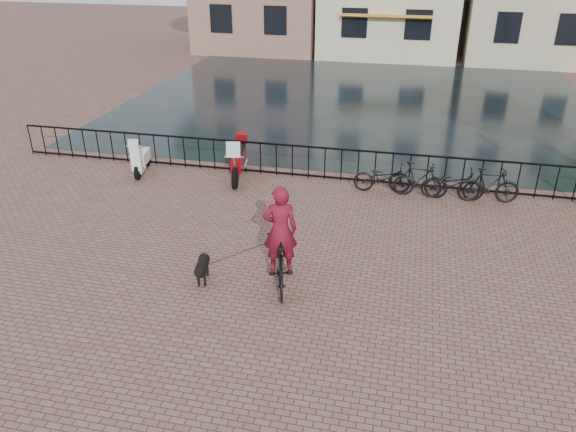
% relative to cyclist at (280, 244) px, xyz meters
% --- Properties ---
extents(ground, '(100.00, 100.00, 0.00)m').
position_rel_cyclist_xyz_m(ground, '(-0.04, -2.10, -1.02)').
color(ground, brown).
rests_on(ground, ground).
extents(canal_water, '(20.00, 20.00, 0.00)m').
position_rel_cyclist_xyz_m(canal_water, '(-0.04, 15.20, -1.02)').
color(canal_water, black).
rests_on(canal_water, ground).
extents(railing, '(20.00, 0.05, 1.02)m').
position_rel_cyclist_xyz_m(railing, '(-0.04, 5.90, -0.51)').
color(railing, black).
rests_on(railing, ground).
extents(cyclist, '(1.05, 2.03, 2.68)m').
position_rel_cyclist_xyz_m(cyclist, '(0.00, 0.00, 0.00)').
color(cyclist, black).
rests_on(cyclist, ground).
extents(dog, '(0.47, 0.93, 0.60)m').
position_rel_cyclist_xyz_m(dog, '(-1.66, -0.19, -0.72)').
color(dog, black).
rests_on(dog, ground).
extents(motorcycle, '(0.83, 2.14, 1.49)m').
position_rel_cyclist_xyz_m(motorcycle, '(-2.60, 5.43, -0.27)').
color(motorcycle, maroon).
rests_on(motorcycle, ground).
extents(scooter, '(0.67, 1.48, 1.33)m').
position_rel_cyclist_xyz_m(scooter, '(-5.66, 5.20, -0.35)').
color(scooter, white).
rests_on(scooter, ground).
extents(parked_bike_0, '(1.73, 0.64, 0.90)m').
position_rel_cyclist_xyz_m(parked_bike_0, '(1.76, 5.30, -0.57)').
color(parked_bike_0, black).
rests_on(parked_bike_0, ground).
extents(parked_bike_1, '(1.71, 0.68, 1.00)m').
position_rel_cyclist_xyz_m(parked_bike_1, '(2.71, 5.30, -0.52)').
color(parked_bike_1, black).
rests_on(parked_bike_1, ground).
extents(parked_bike_2, '(1.74, 0.66, 0.90)m').
position_rel_cyclist_xyz_m(parked_bike_2, '(3.66, 5.30, -0.57)').
color(parked_bike_2, black).
rests_on(parked_bike_2, ground).
extents(parked_bike_3, '(1.71, 0.65, 1.00)m').
position_rel_cyclist_xyz_m(parked_bike_3, '(4.61, 5.30, -0.52)').
color(parked_bike_3, black).
rests_on(parked_bike_3, ground).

